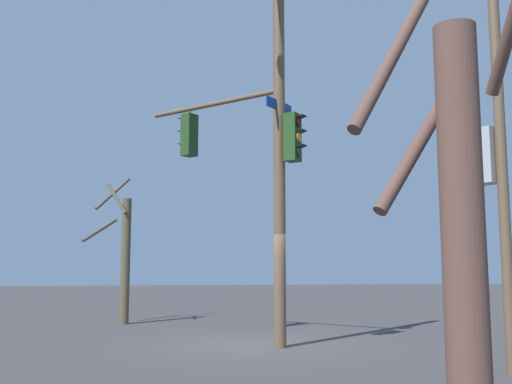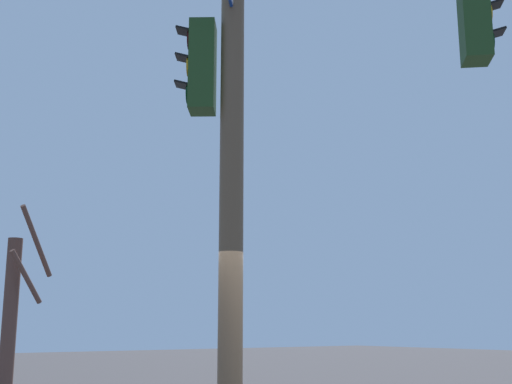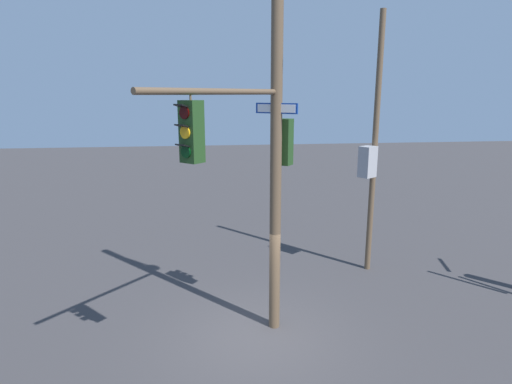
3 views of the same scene
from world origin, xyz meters
TOP-DOWN VIEW (x-y plane):
  - ground_plane at (0.00, 0.00)m, footprint 80.00×80.00m
  - main_signal_pole_assembly at (0.04, -0.32)m, footprint 3.57×4.85m
  - secondary_pole_assembly at (3.57, -4.16)m, footprint 0.60×0.69m
  - bare_tree_behind_pole at (-3.60, 5.25)m, footprint 1.44×1.94m
  - bare_tree_across_street at (0.27, -9.43)m, footprint 1.54×1.54m

SIDE VIEW (x-z plane):
  - ground_plane at x=0.00m, z-range 0.00..0.00m
  - bare_tree_across_street at x=0.27m, z-range -0.43..4.60m
  - bare_tree_behind_pole at x=-3.60m, z-range -0.18..4.53m
  - secondary_pole_assembly at x=3.57m, z-range -0.17..8.12m
  - main_signal_pole_assembly at x=0.04m, z-range 0.39..9.76m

